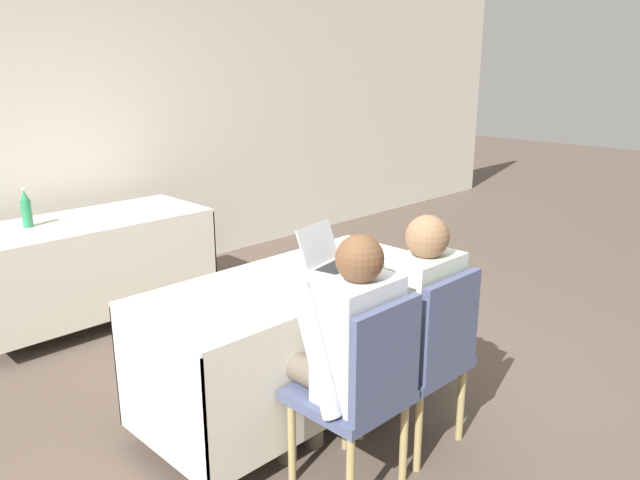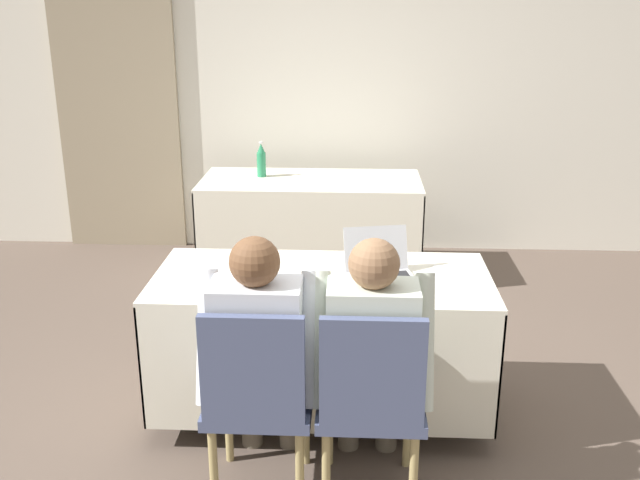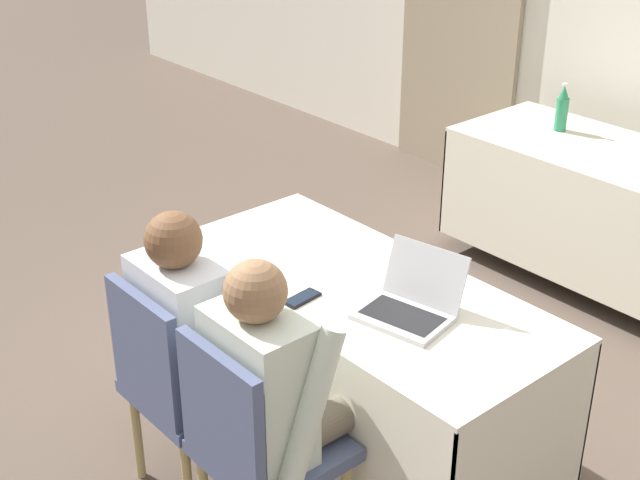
# 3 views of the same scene
# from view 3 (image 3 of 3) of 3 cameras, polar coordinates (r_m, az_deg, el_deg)

# --- Properties ---
(ground_plane) EXTENTS (24.00, 24.00, 0.00)m
(ground_plane) POSITION_cam_3_polar(r_m,az_deg,el_deg) (3.79, 2.29, -12.85)
(ground_plane) COLOR brown
(conference_table_near) EXTENTS (1.63, 0.74, 0.76)m
(conference_table_near) POSITION_cam_3_polar(r_m,az_deg,el_deg) (3.46, 2.46, -5.58)
(conference_table_near) COLOR silver
(conference_table_near) RESTS_ON ground_plane
(conference_table_far) EXTENTS (1.63, 0.74, 0.76)m
(conference_table_far) POSITION_cam_3_polar(r_m,az_deg,el_deg) (4.95, 17.85, 3.34)
(conference_table_far) COLOR silver
(conference_table_far) RESTS_ON ground_plane
(laptop) EXTENTS (0.37, 0.35, 0.22)m
(laptop) POSITION_cam_3_polar(r_m,az_deg,el_deg) (3.16, 5.74, -4.14)
(laptop) COLOR #B7B7BC
(laptop) RESTS_ON conference_table_near
(cell_phone) EXTENTS (0.08, 0.15, 0.01)m
(cell_phone) POSITION_cam_3_polar(r_m,az_deg,el_deg) (3.26, -1.16, -3.76)
(cell_phone) COLOR black
(cell_phone) RESTS_ON conference_table_near
(paper_beside_laptop) EXTENTS (0.26, 0.33, 0.00)m
(paper_beside_laptop) POSITION_cam_3_polar(r_m,az_deg,el_deg) (3.02, 11.05, -7.12)
(paper_beside_laptop) COLOR white
(paper_beside_laptop) RESTS_ON conference_table_near
(water_bottle) EXTENTS (0.07, 0.07, 0.27)m
(water_bottle) POSITION_cam_3_polar(r_m,az_deg,el_deg) (5.09, 15.23, 8.08)
(water_bottle) COLOR #288456
(water_bottle) RESTS_ON conference_table_far
(chair_near_left) EXTENTS (0.44, 0.44, 0.91)m
(chair_near_left) POSITION_cam_3_polar(r_m,az_deg,el_deg) (3.31, -9.04, -8.91)
(chair_near_left) COLOR tan
(chair_near_left) RESTS_ON ground_plane
(chair_near_right) EXTENTS (0.44, 0.44, 0.91)m
(chair_near_right) POSITION_cam_3_polar(r_m,az_deg,el_deg) (3.01, -4.22, -12.85)
(chair_near_right) COLOR tan
(chair_near_right) RESTS_ON ground_plane
(person_checkered_shirt) EXTENTS (0.50, 0.52, 1.17)m
(person_checkered_shirt) POSITION_cam_3_polar(r_m,az_deg,el_deg) (3.27, -7.71, -5.97)
(person_checkered_shirt) COLOR #665B4C
(person_checkered_shirt) RESTS_ON ground_plane
(person_white_shirt) EXTENTS (0.50, 0.52, 1.17)m
(person_white_shirt) POSITION_cam_3_polar(r_m,az_deg,el_deg) (2.96, -2.70, -9.65)
(person_white_shirt) COLOR #665B4C
(person_white_shirt) RESTS_ON ground_plane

